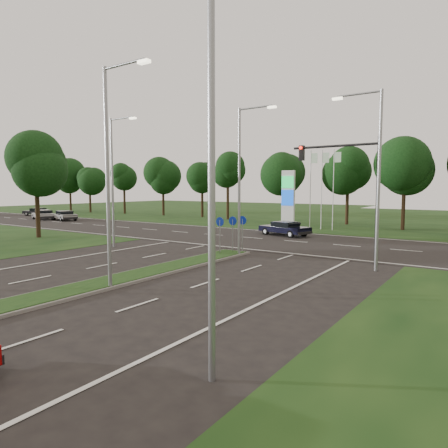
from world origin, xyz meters
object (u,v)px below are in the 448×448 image
Objects in this scene: far_car_a at (64,215)px; far_car_c at (38,212)px; navy_sedan at (285,228)px; far_car_b at (43,214)px.

far_car_c is (-11.59, 3.16, -0.06)m from far_car_a.
far_car_a reaches higher than navy_sedan.
far_car_a reaches higher than far_car_c.
far_car_b is at bearing 109.19° from navy_sedan.
navy_sedan is 42.38m from far_car_c.
far_car_b is 1.11× the size of far_car_c.
far_car_b is (-34.47, -1.89, 0.02)m from navy_sedan.
navy_sedan is 34.52m from far_car_b.
far_car_a is at bearing 108.22° from navy_sedan.
far_car_b is 8.77m from far_car_c.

